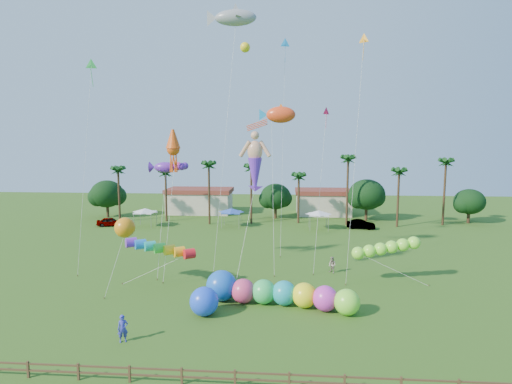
# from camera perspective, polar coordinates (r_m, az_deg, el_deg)

# --- Properties ---
(ground) EXTENTS (160.00, 160.00, 0.00)m
(ground) POSITION_cam_1_polar(r_m,az_deg,el_deg) (29.87, -1.49, -19.81)
(ground) COLOR #285116
(ground) RESTS_ON ground
(tree_line) EXTENTS (69.46, 8.91, 11.00)m
(tree_line) POSITION_cam_1_polar(r_m,az_deg,el_deg) (71.15, 4.87, -0.56)
(tree_line) COLOR #3A2819
(tree_line) RESTS_ON ground
(buildings_row) EXTENTS (35.00, 7.00, 4.00)m
(buildings_row) POSITION_cam_1_polar(r_m,az_deg,el_deg) (77.62, -0.12, -1.61)
(buildings_row) COLOR beige
(buildings_row) RESTS_ON ground
(tent_row) EXTENTS (31.00, 4.00, 0.60)m
(tent_row) POSITION_cam_1_polar(r_m,az_deg,el_deg) (64.38, -3.62, -2.70)
(tent_row) COLOR white
(tent_row) RESTS_ON ground
(fence) EXTENTS (36.12, 0.12, 1.00)m
(fence) POSITION_cam_1_polar(r_m,az_deg,el_deg) (24.35, -3.02, -24.82)
(fence) COLOR brown
(fence) RESTS_ON ground
(car_a) EXTENTS (4.48, 2.71, 1.43)m
(car_a) POSITION_cam_1_polar(r_m,az_deg,el_deg) (70.09, -20.11, -4.01)
(car_a) COLOR #4C4C54
(car_a) RESTS_ON ground
(car_b) EXTENTS (4.62, 2.31, 1.46)m
(car_b) POSITION_cam_1_polar(r_m,az_deg,el_deg) (65.88, 14.76, -4.48)
(car_b) COLOR #4C4C54
(car_b) RESTS_ON ground
(spectator_a) EXTENTS (0.81, 0.69, 1.89)m
(spectator_a) POSITION_cam_1_polar(r_m,az_deg,el_deg) (30.03, -18.50, -18.02)
(spectator_a) COLOR #3235AF
(spectator_a) RESTS_ON ground
(spectator_b) EXTENTS (1.04, 1.05, 1.72)m
(spectator_b) POSITION_cam_1_polar(r_m,az_deg,el_deg) (43.10, 10.83, -10.20)
(spectator_b) COLOR gray
(spectator_b) RESTS_ON ground
(caterpillar_inflatable) EXTENTS (12.90, 4.74, 2.64)m
(caterpillar_inflatable) POSITION_cam_1_polar(r_m,az_deg,el_deg) (34.31, 2.65, -14.16)
(caterpillar_inflatable) COLOR #DA396D
(caterpillar_inflatable) RESTS_ON ground
(blue_ball) EXTENTS (2.28, 2.28, 2.28)m
(blue_ball) POSITION_cam_1_polar(r_m,az_deg,el_deg) (32.70, -7.42, -15.23)
(blue_ball) COLOR #1C4BFE
(blue_ball) RESTS_ON ground
(rainbow_tube) EXTENTS (8.39, 3.57, 3.73)m
(rainbow_tube) POSITION_cam_1_polar(r_m,az_deg,el_deg) (38.60, -12.09, -8.57)
(rainbow_tube) COLOR red
(rainbow_tube) RESTS_ON ground
(green_worm) EXTENTS (10.02, 3.40, 3.72)m
(green_worm) POSITION_cam_1_polar(r_m,az_deg,el_deg) (40.03, 14.38, -8.46)
(green_worm) COLOR #8CFD38
(green_worm) RESTS_ON ground
(orange_ball_kite) EXTENTS (2.48, 2.66, 6.92)m
(orange_ball_kite) POSITION_cam_1_polar(r_m,az_deg,el_deg) (37.55, -18.23, -4.86)
(orange_ball_kite) COLOR orange
(orange_ball_kite) RESTS_ON ground
(merman_kite) EXTENTS (3.04, 5.62, 14.13)m
(merman_kite) POSITION_cam_1_polar(r_m,az_deg,el_deg) (38.11, -0.15, 3.78)
(merman_kite) COLOR tan
(merman_kite) RESTS_ON ground
(fish_kite) EXTENTS (4.92, 6.27, 17.63)m
(fish_kite) POSITION_cam_1_polar(r_m,az_deg,el_deg) (44.60, 3.56, 10.96)
(fish_kite) COLOR #F0431A
(fish_kite) RESTS_ON ground
(shark_kite) EXTENTS (6.57, 7.96, 28.52)m
(shark_kite) POSITION_cam_1_polar(r_m,az_deg,el_deg) (48.51, -2.93, 23.60)
(shark_kite) COLOR gray
(shark_kite) RESTS_ON ground
(squid_kite) EXTENTS (1.84, 4.64, 15.00)m
(squid_kite) POSITION_cam_1_polar(r_m,az_deg,el_deg) (41.78, -11.74, 6.00)
(squid_kite) COLOR #E54F12
(squid_kite) RESTS_ON ground
(lobster_kite) EXTENTS (4.36, 5.49, 11.78)m
(lobster_kite) POSITION_cam_1_polar(r_m,az_deg,el_deg) (43.39, -12.83, 3.47)
(lobster_kite) COLOR #6423B3
(lobster_kite) RESTS_ON ground
(delta_kite_red) EXTENTS (1.90, 4.37, 17.39)m
(delta_kite_red) POSITION_cam_1_polar(r_m,az_deg,el_deg) (44.19, 9.97, 10.72)
(delta_kite_red) COLOR #EF1A4E
(delta_kite_red) RESTS_ON ground
(delta_kite_yellow) EXTENTS (2.26, 4.19, 24.15)m
(delta_kite_yellow) POSITION_cam_1_polar(r_m,az_deg,el_deg) (42.69, 15.10, 19.66)
(delta_kite_yellow) COLOR orange
(delta_kite_yellow) RESTS_ON ground
(delta_kite_green) EXTENTS (1.50, 3.85, 22.28)m
(delta_kite_green) POSITION_cam_1_polar(r_m,az_deg,el_deg) (46.81, -22.51, 16.04)
(delta_kite_green) COLOR green
(delta_kite_green) RESTS_ON ground
(delta_kite_blue) EXTENTS (1.36, 4.49, 26.28)m
(delta_kite_blue) POSITION_cam_1_polar(r_m,az_deg,el_deg) (51.88, 4.17, 19.95)
(delta_kite_blue) COLOR #1A91EC
(delta_kite_blue) RESTS_ON ground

